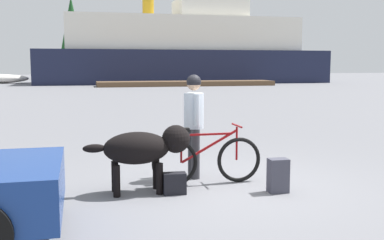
% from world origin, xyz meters
% --- Properties ---
extents(ground_plane, '(160.00, 160.00, 0.00)m').
position_xyz_m(ground_plane, '(0.00, 0.00, 0.00)').
color(ground_plane, slate).
extents(bicycle, '(1.73, 0.44, 0.91)m').
position_xyz_m(bicycle, '(-0.17, 0.20, 0.38)').
color(bicycle, black).
rests_on(bicycle, ground_plane).
extents(person_cyclist, '(0.32, 0.53, 1.67)m').
position_xyz_m(person_cyclist, '(-0.26, 0.67, 1.00)').
color(person_cyclist, '#333338').
rests_on(person_cyclist, ground_plane).
extents(dog, '(1.52, 0.54, 0.96)m').
position_xyz_m(dog, '(-1.16, -0.05, 0.65)').
color(dog, black).
rests_on(dog, ground_plane).
extents(backpack, '(0.29, 0.21, 0.49)m').
position_xyz_m(backpack, '(0.70, -0.50, 0.24)').
color(backpack, '#3F3F4C').
rests_on(backpack, ground_plane).
extents(handbag_pannier, '(0.33, 0.20, 0.31)m').
position_xyz_m(handbag_pannier, '(-0.76, -0.24, 0.15)').
color(handbag_pannier, black).
rests_on(handbag_pannier, ground_plane).
extents(dock_pier, '(15.00, 2.82, 0.40)m').
position_xyz_m(dock_pier, '(6.91, 32.23, 0.20)').
color(dock_pier, brown).
rests_on(dock_pier, ground_plane).
extents(ferry_boat, '(27.92, 8.32, 8.73)m').
position_xyz_m(ferry_boat, '(8.20, 39.13, 3.07)').
color(ferry_boat, '#191E38').
rests_on(ferry_boat, ground_plane).
extents(pine_tree_center, '(3.09, 3.09, 10.24)m').
position_xyz_m(pine_tree_center, '(-2.64, 54.90, 6.43)').
color(pine_tree_center, '#4C331E').
rests_on(pine_tree_center, ground_plane).
extents(pine_tree_far_right, '(3.20, 3.20, 12.26)m').
position_xyz_m(pine_tree_far_right, '(16.62, 55.92, 7.79)').
color(pine_tree_far_right, '#4C331E').
rests_on(pine_tree_far_right, ground_plane).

